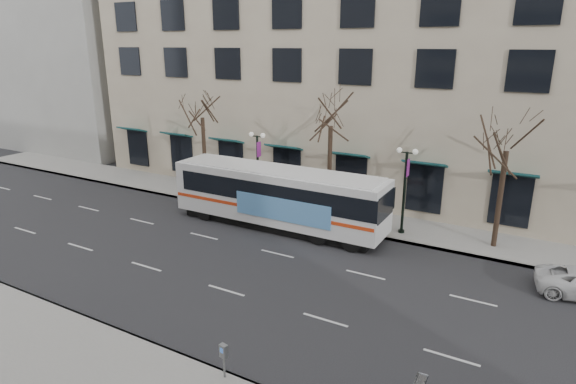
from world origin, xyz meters
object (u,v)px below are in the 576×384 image
Objects in this scene: lamp_post_right at (405,187)px; tree_far_right at (509,133)px; lamp_post_left at (258,166)px; tree_far_left at (202,104)px; pay_station at (224,354)px; tree_far_mid at (331,110)px; city_bus at (279,196)px.

tree_far_right is at bearing 6.85° from lamp_post_right.
lamp_post_left is (-14.99, -0.60, -3.48)m from tree_far_right.
pay_station is (13.63, -16.10, -5.65)m from tree_far_left.
pay_station is (-6.37, -16.10, -5.37)m from tree_far_right.
tree_far_mid is 6.87× the size of pay_station.
lamp_post_right is 4.19× the size of pay_station.
tree_far_right is at bearing 14.00° from city_bus.
tree_far_left is 0.62× the size of city_bus.
city_bus is at bearing -38.06° from lamp_post_left.
tree_far_left is at bearing 180.00° from tree_far_right.
city_bus reaches higher than pay_station.
tree_far_right is (10.00, -0.00, -0.48)m from tree_far_mid.
pay_station is at bearing -67.16° from city_bus.
tree_far_mid is 10.01m from tree_far_right.
lamp_post_left is at bearing 180.00° from lamp_post_right.
tree_far_left is 21.84m from pay_station.
lamp_post_left is 17.84m from pay_station.
tree_far_left reaches higher than lamp_post_left.
lamp_post_right reaches higher than pay_station.
lamp_post_left and lamp_post_right have the same top height.
lamp_post_right is (5.01, -0.60, -3.96)m from tree_far_mid.
tree_far_right reaches higher than pay_station.
tree_far_right reaches higher than lamp_post_left.
tree_far_right reaches higher than city_bus.
tree_far_right is 0.60× the size of city_bus.
lamp_post_right is 7.40m from city_bus.
lamp_post_left is 4.01m from city_bus.
tree_far_left is at bearing 173.17° from lamp_post_left.
tree_far_mid reaches higher than pay_station.
tree_far_left reaches higher than lamp_post_right.
tree_far_mid is 17.51m from pay_station.
tree_far_left is at bearing 159.46° from city_bus.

